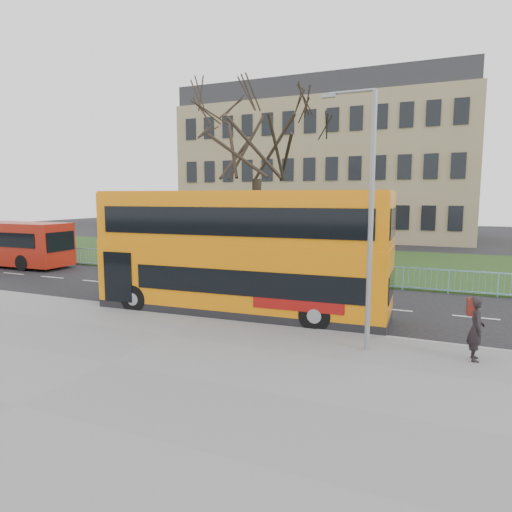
# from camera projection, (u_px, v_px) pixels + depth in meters

# --- Properties ---
(ground) EXTENTS (120.00, 120.00, 0.00)m
(ground) POSITION_uv_depth(u_px,v_px,m) (226.00, 309.00, 17.99)
(ground) COLOR black
(ground) RESTS_ON ground
(pavement) EXTENTS (80.00, 10.50, 0.12)m
(pavement) POSITION_uv_depth(u_px,v_px,m) (107.00, 365.00, 11.84)
(pavement) COLOR slate
(pavement) RESTS_ON ground
(kerb) EXTENTS (80.00, 0.20, 0.14)m
(kerb) POSITION_uv_depth(u_px,v_px,m) (207.00, 317.00, 16.57)
(kerb) COLOR gray
(kerb) RESTS_ON ground
(grass_verge) EXTENTS (80.00, 15.40, 0.08)m
(grass_verge) POSITION_uv_depth(u_px,v_px,m) (322.00, 261.00, 30.99)
(grass_verge) COLOR #1D3914
(grass_verge) RESTS_ON ground
(guard_railing) EXTENTS (40.00, 0.12, 1.10)m
(guard_railing) POSITION_uv_depth(u_px,v_px,m) (283.00, 270.00, 23.92)
(guard_railing) COLOR #7FBBE2
(guard_railing) RESTS_ON ground
(bare_tree) EXTENTS (8.94, 8.94, 12.78)m
(bare_tree) POSITION_uv_depth(u_px,v_px,m) (257.00, 162.00, 27.42)
(bare_tree) COLOR black
(bare_tree) RESTS_ON grass_verge
(civic_building) EXTENTS (30.00, 15.00, 14.00)m
(civic_building) POSITION_uv_depth(u_px,v_px,m) (329.00, 173.00, 50.88)
(civic_building) COLOR #91805C
(civic_building) RESTS_ON ground
(yellow_bus) EXTENTS (10.97, 3.12, 4.55)m
(yellow_bus) POSITION_uv_depth(u_px,v_px,m) (240.00, 250.00, 16.86)
(yellow_bus) COLOR orange
(yellow_bus) RESTS_ON ground
(pedestrian) EXTENTS (0.47, 0.66, 1.70)m
(pedestrian) POSITION_uv_depth(u_px,v_px,m) (476.00, 329.00, 11.93)
(pedestrian) COLOR black
(pedestrian) RESTS_ON pavement
(street_lamp) EXTENTS (1.51, 0.17, 7.11)m
(street_lamp) POSITION_uv_depth(u_px,v_px,m) (368.00, 211.00, 12.40)
(street_lamp) COLOR gray
(street_lamp) RESTS_ON pavement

